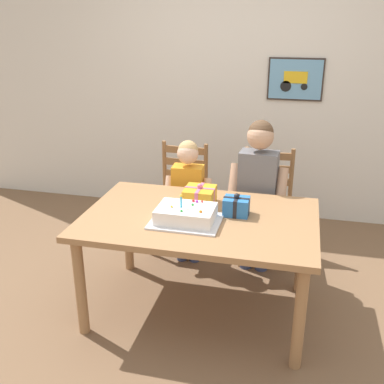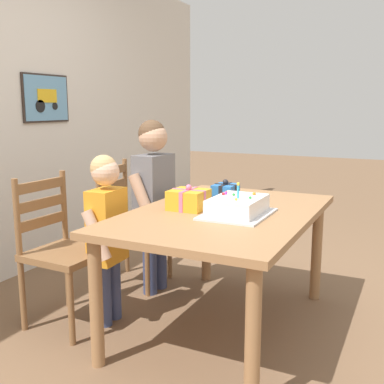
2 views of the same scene
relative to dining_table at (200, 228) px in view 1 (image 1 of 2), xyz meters
name	(u,v)px [view 1 (image 1 of 2)]	position (x,y,z in m)	size (l,w,h in m)	color
ground_plane	(199,309)	(0.00, 0.00, -0.64)	(20.00, 20.00, 0.00)	brown
back_wall	(242,86)	(0.00, 1.84, 0.66)	(6.40, 0.11, 2.60)	silver
dining_table	(200,228)	(0.00, 0.00, 0.00)	(1.52, 0.99, 0.72)	#9E7047
birthday_cake	(186,215)	(-0.06, -0.11, 0.13)	(0.44, 0.34, 0.19)	silver
gift_box_red_large	(200,196)	(-0.05, 0.21, 0.14)	(0.21, 0.21, 0.15)	gold
gift_box_beside_cake	(236,206)	(0.23, 0.08, 0.14)	(0.17, 0.14, 0.15)	#286BB7
chair_left	(180,197)	(-0.37, 0.90, -0.17)	(0.44, 0.44, 0.92)	brown
chair_right	(267,205)	(0.37, 0.90, -0.17)	(0.45, 0.45, 0.92)	brown
child_older	(258,183)	(0.31, 0.66, 0.11)	(0.45, 0.26, 1.23)	#38426B
child_younger	(188,191)	(-0.24, 0.66, 0.00)	(0.38, 0.22, 1.04)	#38426B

